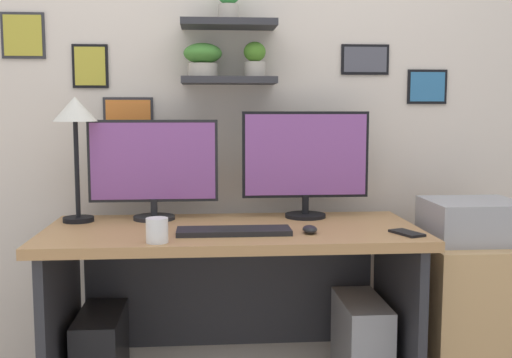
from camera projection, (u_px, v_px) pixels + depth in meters
back_wall_assembly at (228, 82)px, 2.86m from camera, size 4.40×0.24×2.70m
desk at (232, 275)px, 2.57m from camera, size 1.51×0.68×0.75m
monitor_left at (153, 166)px, 2.66m from camera, size 0.56×0.18×0.43m
monitor_right at (306, 160)px, 2.71m from camera, size 0.56×0.18×0.47m
keyboard at (233, 231)px, 2.37m from camera, size 0.44×0.14×0.02m
computer_mouse at (310, 229)px, 2.38m from camera, size 0.06×0.09×0.03m
desk_lamp at (75, 121)px, 2.58m from camera, size 0.18×0.18×0.53m
cell_phone at (407, 233)px, 2.36m from camera, size 0.12×0.16×0.01m
coffee_mug at (157, 230)px, 2.20m from camera, size 0.08×0.08×0.09m
drawer_cabinet at (469, 318)px, 2.62m from camera, size 0.44×0.50×0.68m
printer at (473, 220)px, 2.58m from camera, size 0.38×0.34×0.17m
computer_tower_left at (101, 358)px, 2.55m from camera, size 0.18×0.40×0.39m
computer_tower_right at (361, 349)px, 2.61m from camera, size 0.18×0.40×0.43m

